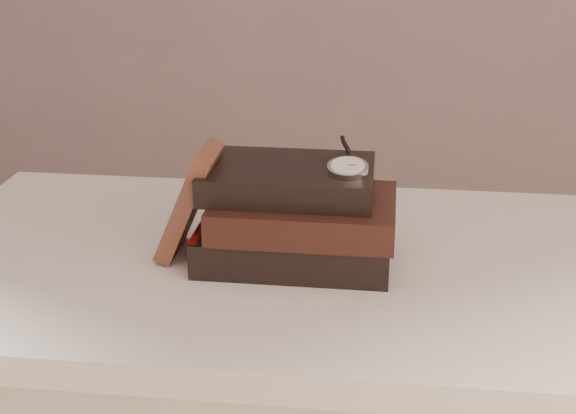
# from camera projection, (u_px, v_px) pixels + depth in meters

# --- Properties ---
(table) EXTENTS (1.00, 0.60, 0.75)m
(table) POSITION_uv_depth(u_px,v_px,m) (269.00, 313.00, 1.21)
(table) COLOR silver
(table) RESTS_ON ground
(book_stack) EXTENTS (0.27, 0.18, 0.13)m
(book_stack) POSITION_uv_depth(u_px,v_px,m) (296.00, 217.00, 1.14)
(book_stack) COLOR black
(book_stack) RESTS_ON table
(journal) EXTENTS (0.09, 0.10, 0.16)m
(journal) POSITION_uv_depth(u_px,v_px,m) (190.00, 201.00, 1.15)
(journal) COLOR #47251B
(journal) RESTS_ON table
(pocket_watch) EXTENTS (0.05, 0.16, 0.02)m
(pocket_watch) POSITION_uv_depth(u_px,v_px,m) (348.00, 167.00, 1.10)
(pocket_watch) COLOR silver
(pocket_watch) RESTS_ON book_stack
(eyeglasses) EXTENTS (0.11, 0.13, 0.05)m
(eyeglasses) POSITION_uv_depth(u_px,v_px,m) (240.00, 183.00, 1.23)
(eyeglasses) COLOR silver
(eyeglasses) RESTS_ON book_stack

